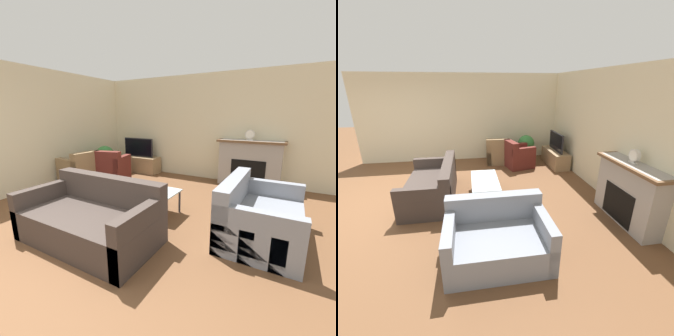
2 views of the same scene
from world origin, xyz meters
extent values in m
plane|color=brown|center=(0.00, 0.00, 0.00)|extent=(20.00, 20.00, 0.00)
cube|color=beige|center=(0.00, 4.81, 1.35)|extent=(8.53, 0.06, 2.70)
cube|color=beige|center=(-2.80, 2.39, 1.35)|extent=(0.06, 7.78, 2.70)
cube|color=#9E9993|center=(1.45, 4.60, 0.55)|extent=(1.39, 0.36, 1.10)
cube|color=black|center=(1.45, 4.42, 0.35)|extent=(0.77, 0.01, 0.62)
cube|color=brown|center=(1.45, 4.57, 1.08)|extent=(1.51, 0.42, 0.05)
cube|color=#997A56|center=(-1.70, 4.47, 0.23)|extent=(1.28, 0.46, 0.47)
cube|color=#232328|center=(-1.70, 4.47, 0.74)|extent=(0.97, 0.05, 0.54)
cube|color=black|center=(-1.70, 4.44, 0.74)|extent=(0.93, 0.01, 0.50)
cube|color=#3D332D|center=(0.00, 1.00, 0.21)|extent=(1.88, 0.99, 0.42)
cube|color=#3D332D|center=(0.00, 1.39, 0.62)|extent=(1.88, 0.20, 0.40)
cube|color=#3D332D|center=(-0.87, 1.00, 0.33)|extent=(0.14, 0.99, 0.66)
cube|color=#3D332D|center=(0.87, 1.00, 0.33)|extent=(0.14, 0.99, 0.66)
cube|color=gray|center=(2.03, 2.19, 0.21)|extent=(0.99, 1.43, 0.42)
cube|color=gray|center=(1.63, 2.19, 0.62)|extent=(0.20, 1.43, 0.40)
cube|color=gray|center=(2.03, 1.54, 0.33)|extent=(0.99, 0.14, 0.66)
cube|color=gray|center=(2.03, 2.84, 0.33)|extent=(0.99, 0.14, 0.66)
cube|color=#8C704C|center=(-2.26, 2.75, 0.21)|extent=(0.84, 0.76, 0.42)
cube|color=#8C704C|center=(-1.96, 2.72, 0.62)|extent=(0.25, 0.72, 0.40)
cube|color=#8C704C|center=(-2.24, 3.03, 0.33)|extent=(0.80, 0.20, 0.66)
cube|color=#8C704C|center=(-2.28, 2.46, 0.33)|extent=(0.80, 0.20, 0.66)
cube|color=#5B231E|center=(-1.69, 3.33, 0.21)|extent=(0.84, 0.89, 0.42)
cube|color=#5B231E|center=(-1.62, 3.06, 0.62)|extent=(0.70, 0.36, 0.40)
cube|color=#5B231E|center=(-1.43, 3.40, 0.33)|extent=(0.32, 0.76, 0.66)
cube|color=#5B231E|center=(-1.94, 3.26, 0.33)|extent=(0.32, 0.76, 0.66)
cylinder|color=#333338|center=(-0.42, 1.91, 0.20)|extent=(0.04, 0.04, 0.40)
cylinder|color=#333338|center=(0.67, 1.91, 0.20)|extent=(0.04, 0.04, 0.40)
cylinder|color=#333338|center=(-0.42, 2.40, 0.20)|extent=(0.04, 0.04, 0.40)
cylinder|color=#333338|center=(0.67, 2.40, 0.20)|extent=(0.04, 0.04, 0.40)
cube|color=silver|center=(0.13, 2.16, 0.41)|extent=(1.17, 0.57, 0.02)
cylinder|color=#47474C|center=(-2.29, 3.69, 0.10)|extent=(0.30, 0.30, 0.20)
cylinder|color=#4C3823|center=(-2.29, 3.69, 0.28)|extent=(0.03, 0.03, 0.16)
sphere|color=#387F3D|center=(-2.29, 3.69, 0.57)|extent=(0.52, 0.52, 0.52)
cube|color=beige|center=(1.41, 4.60, 1.12)|extent=(0.15, 0.07, 0.03)
cylinder|color=beige|center=(1.41, 4.60, 1.24)|extent=(0.21, 0.07, 0.21)
cylinder|color=white|center=(1.41, 4.56, 1.24)|extent=(0.17, 0.00, 0.17)
camera|label=1|loc=(2.27, -0.91, 1.67)|focal=24.00mm
camera|label=2|loc=(4.60, 1.88, 2.34)|focal=24.00mm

